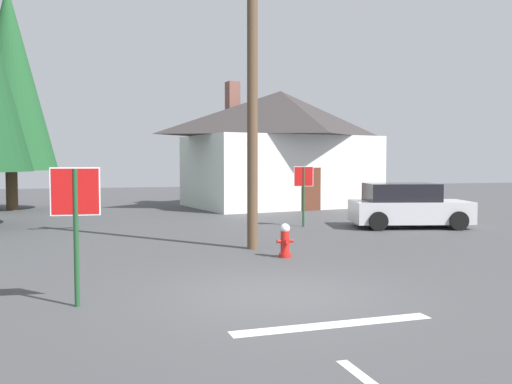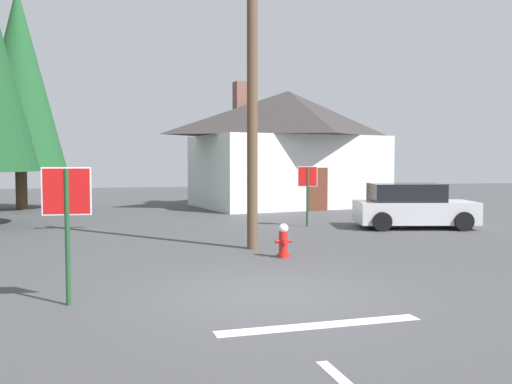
{
  "view_description": "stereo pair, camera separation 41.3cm",
  "coord_description": "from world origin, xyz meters",
  "px_view_note": "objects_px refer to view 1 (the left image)",
  "views": [
    {
      "loc": [
        -2.96,
        -9.21,
        2.34
      ],
      "look_at": [
        1.05,
        5.05,
        1.5
      ],
      "focal_mm": 39.19,
      "sensor_mm": 36.0,
      "label": 1
    },
    {
      "loc": [
        -2.56,
        -9.31,
        2.34
      ],
      "look_at": [
        1.05,
        5.05,
        1.5
      ],
      "focal_mm": 39.19,
      "sensor_mm": 36.0,
      "label": 2
    }
  ],
  "objects_px": {
    "fire_hydrant": "(285,241)",
    "parked_car": "(407,206)",
    "stop_sign_far": "(304,184)",
    "utility_pole": "(252,72)",
    "stop_sign_near": "(76,207)",
    "pine_tree_far_center": "(9,78)",
    "house": "(280,147)"
  },
  "relations": [
    {
      "from": "house",
      "to": "pine_tree_far_center",
      "type": "xyz_separation_m",
      "value": [
        -12.89,
        1.03,
        3.11
      ]
    },
    {
      "from": "utility_pole",
      "to": "parked_car",
      "type": "distance_m",
      "value": 8.15
    },
    {
      "from": "utility_pole",
      "to": "fire_hydrant",
      "type": "bearing_deg",
      "value": -74.38
    },
    {
      "from": "fire_hydrant",
      "to": "utility_pole",
      "type": "bearing_deg",
      "value": 105.62
    },
    {
      "from": "house",
      "to": "parked_car",
      "type": "bearing_deg",
      "value": -81.98
    },
    {
      "from": "fire_hydrant",
      "to": "parked_car",
      "type": "bearing_deg",
      "value": 37.12
    },
    {
      "from": "stop_sign_near",
      "to": "utility_pole",
      "type": "height_order",
      "value": "utility_pole"
    },
    {
      "from": "fire_hydrant",
      "to": "stop_sign_far",
      "type": "relative_size",
      "value": 0.39
    },
    {
      "from": "fire_hydrant",
      "to": "stop_sign_far",
      "type": "bearing_deg",
      "value": 65.5
    },
    {
      "from": "stop_sign_near",
      "to": "pine_tree_far_center",
      "type": "xyz_separation_m",
      "value": [
        -3.59,
        18.94,
        4.56
      ]
    },
    {
      "from": "stop_sign_far",
      "to": "parked_car",
      "type": "distance_m",
      "value": 3.7
    },
    {
      "from": "house",
      "to": "pine_tree_far_center",
      "type": "height_order",
      "value": "pine_tree_far_center"
    },
    {
      "from": "parked_car",
      "to": "stop_sign_near",
      "type": "bearing_deg",
      "value": -143.31
    },
    {
      "from": "utility_pole",
      "to": "parked_car",
      "type": "relative_size",
      "value": 2.07
    },
    {
      "from": "utility_pole",
      "to": "house",
      "type": "xyz_separation_m",
      "value": [
        5.06,
        13.04,
        -1.59
      ]
    },
    {
      "from": "stop_sign_far",
      "to": "pine_tree_far_center",
      "type": "relative_size",
      "value": 0.2
    },
    {
      "from": "stop_sign_near",
      "to": "house",
      "type": "distance_m",
      "value": 20.24
    },
    {
      "from": "parked_car",
      "to": "utility_pole",
      "type": "bearing_deg",
      "value": -154.36
    },
    {
      "from": "house",
      "to": "stop_sign_near",
      "type": "bearing_deg",
      "value": -117.45
    },
    {
      "from": "fire_hydrant",
      "to": "pine_tree_far_center",
      "type": "xyz_separation_m",
      "value": [
        -8.25,
        15.54,
        5.75
      ]
    },
    {
      "from": "fire_hydrant",
      "to": "parked_car",
      "type": "distance_m",
      "value": 7.59
    },
    {
      "from": "pine_tree_far_center",
      "to": "stop_sign_near",
      "type": "bearing_deg",
      "value": -79.27
    },
    {
      "from": "utility_pole",
      "to": "stop_sign_far",
      "type": "distance_m",
      "value": 6.14
    },
    {
      "from": "stop_sign_near",
      "to": "pine_tree_far_center",
      "type": "relative_size",
      "value": 0.21
    },
    {
      "from": "fire_hydrant",
      "to": "stop_sign_far",
      "type": "distance_m",
      "value": 6.47
    },
    {
      "from": "stop_sign_near",
      "to": "stop_sign_far",
      "type": "distance_m",
      "value": 11.75
    },
    {
      "from": "pine_tree_far_center",
      "to": "fire_hydrant",
      "type": "bearing_deg",
      "value": -62.03
    },
    {
      "from": "stop_sign_far",
      "to": "parked_car",
      "type": "height_order",
      "value": "stop_sign_far"
    },
    {
      "from": "stop_sign_near",
      "to": "stop_sign_far",
      "type": "xyz_separation_m",
      "value": [
        7.3,
        9.2,
        -0.09
      ]
    },
    {
      "from": "stop_sign_far",
      "to": "house",
      "type": "xyz_separation_m",
      "value": [
        2.0,
        8.71,
        1.53
      ]
    },
    {
      "from": "stop_sign_far",
      "to": "house",
      "type": "height_order",
      "value": "house"
    },
    {
      "from": "parked_car",
      "to": "pine_tree_far_center",
      "type": "distance_m",
      "value": 18.81
    }
  ]
}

